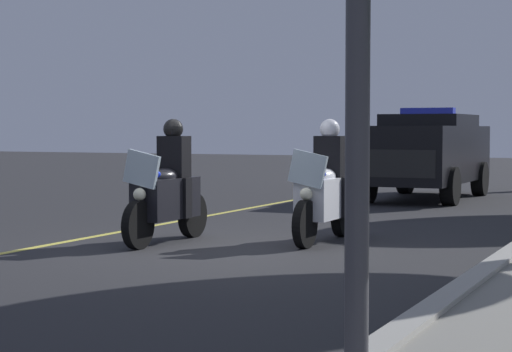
{
  "coord_description": "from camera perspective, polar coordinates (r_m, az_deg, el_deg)",
  "views": [
    {
      "loc": [
        10.91,
        5.59,
        1.58
      ],
      "look_at": [
        -1.21,
        0.0,
        0.9
      ],
      "focal_mm": 65.1,
      "sensor_mm": 36.0,
      "label": 1
    }
  ],
  "objects": [
    {
      "name": "police_motorcycle_lead_left",
      "position": [
        12.88,
        -5.48,
        -1.02
      ],
      "size": [
        2.14,
        0.56,
        1.72
      ],
      "color": "black",
      "rests_on": "ground"
    },
    {
      "name": "police_suv",
      "position": [
        21.18,
        10.43,
        1.49
      ],
      "size": [
        4.92,
        2.1,
        2.05
      ],
      "color": "black",
      "rests_on": "ground"
    },
    {
      "name": "lane_stripe_center",
      "position": [
        13.51,
        -10.81,
        -3.83
      ],
      "size": [
        48.0,
        0.12,
        0.01
      ],
      "primitive_type": "cube",
      "color": "#E0D14C",
      "rests_on": "ground"
    },
    {
      "name": "ground_plane",
      "position": [
        12.36,
        -2.37,
        -4.43
      ],
      "size": [
        80.0,
        80.0,
        0.0
      ],
      "primitive_type": "plane",
      "color": "#28282B"
    },
    {
      "name": "curb_strip",
      "position": [
        11.16,
        15.14,
        -4.94
      ],
      "size": [
        48.0,
        0.24,
        0.15
      ],
      "primitive_type": "cube",
      "color": "#9E9B93",
      "rests_on": "ground"
    },
    {
      "name": "police_motorcycle_lead_right",
      "position": [
        12.95,
        4.27,
        -0.99
      ],
      "size": [
        2.14,
        0.56,
        1.72
      ],
      "color": "black",
      "rests_on": "ground"
    }
  ]
}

